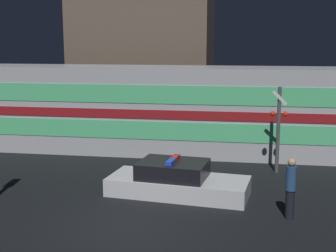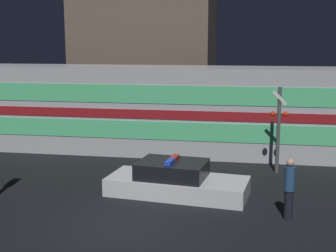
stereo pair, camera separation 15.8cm
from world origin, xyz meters
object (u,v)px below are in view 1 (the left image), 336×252
object	(u,v)px
police_car	(177,181)
crossing_signal_near	(278,126)
train	(160,110)
pedestrian	(291,188)

from	to	relation	value
police_car	crossing_signal_near	size ratio (longest dim) A/B	1.44
train	pedestrian	world-z (taller)	train
train	pedestrian	distance (m)	9.16
train	crossing_signal_near	size ratio (longest dim) A/B	5.45
crossing_signal_near	police_car	bearing A→B (deg)	-137.29
pedestrian	train	bearing A→B (deg)	124.25
police_car	train	bearing A→B (deg)	112.23
pedestrian	crossing_signal_near	world-z (taller)	crossing_signal_near
train	pedestrian	size ratio (longest dim) A/B	10.17
train	crossing_signal_near	xyz separation A→B (m)	(5.05, -2.77, -0.10)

